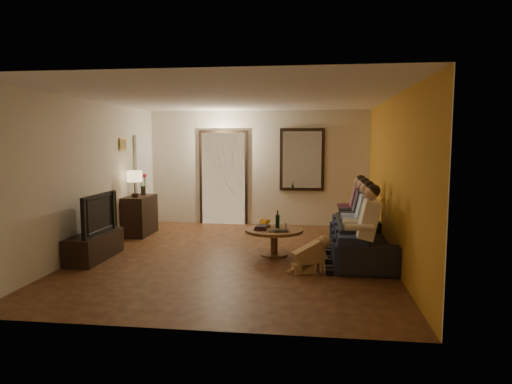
# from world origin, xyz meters

# --- Properties ---
(floor) EXTENTS (5.00, 6.00, 0.01)m
(floor) POSITION_xyz_m (0.00, 0.00, 0.00)
(floor) COLOR #3A180F
(floor) RESTS_ON ground
(ceiling) EXTENTS (5.00, 6.00, 0.01)m
(ceiling) POSITION_xyz_m (0.00, 0.00, 2.60)
(ceiling) COLOR white
(ceiling) RESTS_ON back_wall
(back_wall) EXTENTS (5.00, 0.02, 2.60)m
(back_wall) POSITION_xyz_m (0.00, 3.00, 1.30)
(back_wall) COLOR beige
(back_wall) RESTS_ON floor
(front_wall) EXTENTS (5.00, 0.02, 2.60)m
(front_wall) POSITION_xyz_m (0.00, -3.00, 1.30)
(front_wall) COLOR beige
(front_wall) RESTS_ON floor
(left_wall) EXTENTS (0.02, 6.00, 2.60)m
(left_wall) POSITION_xyz_m (-2.50, 0.00, 1.30)
(left_wall) COLOR beige
(left_wall) RESTS_ON floor
(right_wall) EXTENTS (0.02, 6.00, 2.60)m
(right_wall) POSITION_xyz_m (2.50, 0.00, 1.30)
(right_wall) COLOR beige
(right_wall) RESTS_ON floor
(orange_accent) EXTENTS (0.01, 6.00, 2.60)m
(orange_accent) POSITION_xyz_m (2.49, 0.00, 1.30)
(orange_accent) COLOR #BB7E1F
(orange_accent) RESTS_ON right_wall
(kitchen_doorway) EXTENTS (1.00, 0.06, 2.10)m
(kitchen_doorway) POSITION_xyz_m (-0.80, 2.98, 1.05)
(kitchen_doorway) COLOR #FFE0A5
(kitchen_doorway) RESTS_ON floor
(door_trim) EXTENTS (1.12, 0.04, 2.22)m
(door_trim) POSITION_xyz_m (-0.80, 2.97, 1.05)
(door_trim) COLOR black
(door_trim) RESTS_ON floor
(fridge_glimpse) EXTENTS (0.45, 0.03, 1.70)m
(fridge_glimpse) POSITION_xyz_m (-0.55, 2.98, 0.90)
(fridge_glimpse) COLOR silver
(fridge_glimpse) RESTS_ON floor
(mirror_frame) EXTENTS (1.00, 0.05, 1.40)m
(mirror_frame) POSITION_xyz_m (1.00, 2.96, 1.50)
(mirror_frame) COLOR black
(mirror_frame) RESTS_ON back_wall
(mirror_glass) EXTENTS (0.86, 0.02, 1.26)m
(mirror_glass) POSITION_xyz_m (1.00, 2.93, 1.50)
(mirror_glass) COLOR white
(mirror_glass) RESTS_ON back_wall
(white_door) EXTENTS (0.06, 0.85, 2.04)m
(white_door) POSITION_xyz_m (-2.46, 2.30, 1.02)
(white_door) COLOR white
(white_door) RESTS_ON floor
(framed_art) EXTENTS (0.03, 0.28, 0.24)m
(framed_art) POSITION_xyz_m (-2.47, 1.30, 1.85)
(framed_art) COLOR #B28C33
(framed_art) RESTS_ON left_wall
(art_canvas) EXTENTS (0.01, 0.22, 0.18)m
(art_canvas) POSITION_xyz_m (-2.46, 1.30, 1.85)
(art_canvas) COLOR brown
(art_canvas) RESTS_ON left_wall
(dresser) EXTENTS (0.45, 0.90, 0.80)m
(dresser) POSITION_xyz_m (-2.25, 1.51, 0.40)
(dresser) COLOR black
(dresser) RESTS_ON floor
(table_lamp) EXTENTS (0.30, 0.30, 0.54)m
(table_lamp) POSITION_xyz_m (-2.25, 1.29, 1.07)
(table_lamp) COLOR beige
(table_lamp) RESTS_ON dresser
(flower_vase) EXTENTS (0.14, 0.14, 0.44)m
(flower_vase) POSITION_xyz_m (-2.25, 1.73, 1.02)
(flower_vase) COLOR red
(flower_vase) RESTS_ON dresser
(tv_stand) EXTENTS (0.45, 1.26, 0.42)m
(tv_stand) POSITION_xyz_m (-2.25, -0.45, 0.21)
(tv_stand) COLOR black
(tv_stand) RESTS_ON floor
(tv) EXTENTS (1.12, 0.15, 0.65)m
(tv) POSITION_xyz_m (-2.25, -0.45, 0.74)
(tv) COLOR black
(tv) RESTS_ON tv_stand
(sofa) EXTENTS (2.19, 0.87, 0.64)m
(sofa) POSITION_xyz_m (2.09, 0.11, 0.32)
(sofa) COLOR black
(sofa) RESTS_ON floor
(person_a) EXTENTS (0.60, 0.40, 1.20)m
(person_a) POSITION_xyz_m (1.99, -0.79, 0.60)
(person_a) COLOR tan
(person_a) RESTS_ON sofa
(person_b) EXTENTS (0.60, 0.40, 1.20)m
(person_b) POSITION_xyz_m (1.99, -0.19, 0.60)
(person_b) COLOR tan
(person_b) RESTS_ON sofa
(person_c) EXTENTS (0.60, 0.40, 1.20)m
(person_c) POSITION_xyz_m (1.99, 0.41, 0.60)
(person_c) COLOR tan
(person_c) RESTS_ON sofa
(person_d) EXTENTS (0.60, 0.40, 1.20)m
(person_d) POSITION_xyz_m (1.99, 1.01, 0.60)
(person_d) COLOR tan
(person_d) RESTS_ON sofa
(dog) EXTENTS (0.61, 0.43, 0.56)m
(dog) POSITION_xyz_m (1.23, -0.79, 0.28)
(dog) COLOR tan
(dog) RESTS_ON floor
(coffee_table) EXTENTS (1.21, 1.21, 0.45)m
(coffee_table) POSITION_xyz_m (0.62, 0.15, 0.23)
(coffee_table) COLOR brown
(coffee_table) RESTS_ON floor
(bowl) EXTENTS (0.26, 0.26, 0.06)m
(bowl) POSITION_xyz_m (0.44, 0.37, 0.48)
(bowl) COLOR white
(bowl) RESTS_ON coffee_table
(oranges) EXTENTS (0.20, 0.20, 0.08)m
(oranges) POSITION_xyz_m (0.44, 0.37, 0.55)
(oranges) COLOR orange
(oranges) RESTS_ON bowl
(wine_bottle) EXTENTS (0.07, 0.07, 0.31)m
(wine_bottle) POSITION_xyz_m (0.67, 0.25, 0.60)
(wine_bottle) COLOR black
(wine_bottle) RESTS_ON coffee_table
(wine_glass) EXTENTS (0.06, 0.06, 0.10)m
(wine_glass) POSITION_xyz_m (0.80, 0.20, 0.50)
(wine_glass) COLOR silver
(wine_glass) RESTS_ON coffee_table
(book_stack) EXTENTS (0.20, 0.15, 0.07)m
(book_stack) POSITION_xyz_m (0.40, 0.05, 0.48)
(book_stack) COLOR black
(book_stack) RESTS_ON coffee_table
(laptop) EXTENTS (0.36, 0.26, 0.03)m
(laptop) POSITION_xyz_m (0.72, -0.13, 0.46)
(laptop) COLOR black
(laptop) RESTS_ON coffee_table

